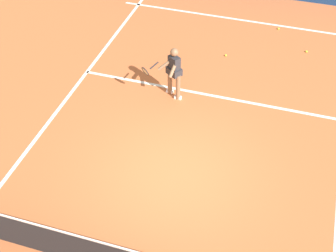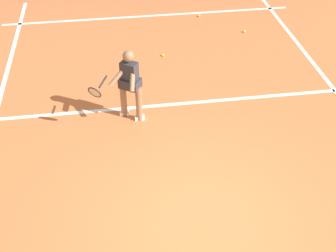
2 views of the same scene
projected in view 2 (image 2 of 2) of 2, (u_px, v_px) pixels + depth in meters
ground_plane at (202, 220)px, 6.98m from camera, size 26.50×26.50×0.00m
baseline_marking at (149, 16)px, 12.92m from camera, size 8.45×0.10×0.01m
service_line_marking at (172, 104)px, 9.43m from camera, size 7.45×0.10×0.01m
tennis_player at (129, 83)px, 8.54m from camera, size 1.08×0.76×1.55m
tennis_ball_near at (244, 31)px, 12.07m from camera, size 0.07×0.07×0.07m
tennis_ball_mid at (199, 16)px, 12.86m from camera, size 0.07×0.07×0.07m
tennis_ball_far at (163, 55)px, 11.04m from camera, size 0.07×0.07×0.07m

